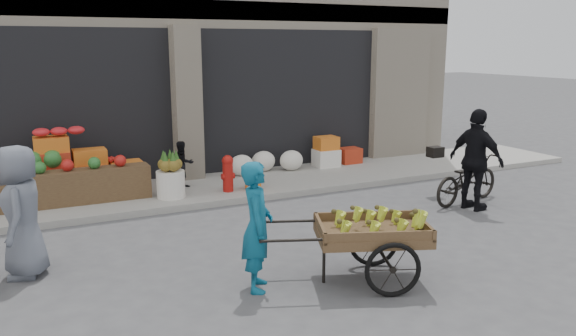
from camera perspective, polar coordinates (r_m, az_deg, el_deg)
name	(u,v)px	position (r m, az deg, el deg)	size (l,w,h in m)	color
ground	(294,263)	(7.70, 0.59, -9.63)	(80.00, 80.00, 0.00)	#424244
sidewalk	(202,190)	(11.32, -8.70, -2.20)	(18.00, 2.20, 0.12)	gray
building	(150,25)	(14.77, -13.83, 13.95)	(14.00, 6.45, 7.00)	beige
fruit_display	(66,169)	(11.01, -21.67, -0.08)	(3.10, 1.12, 1.24)	#AC2E17
pineapple_bin	(171,184)	(10.58, -11.82, -1.62)	(0.52, 0.52, 0.50)	silver
fire_hydrant	(228,172)	(10.81, -6.13, -0.40)	(0.22, 0.22, 0.71)	#A5140F
orange_bucket	(253,182)	(10.99, -3.56, -1.38)	(0.32, 0.32, 0.30)	orange
right_bay_goods	(305,156)	(12.75, 1.71, 1.21)	(3.35, 0.60, 0.70)	silver
seated_person	(183,165)	(11.20, -10.65, 0.34)	(0.45, 0.35, 0.93)	black
banana_cart	(368,228)	(6.98, 8.12, -6.08)	(2.44, 1.63, 0.95)	brown
vendor_woman	(257,226)	(6.68, -3.16, -5.94)	(0.57, 0.38, 1.57)	#0F5573
vendor_grey	(22,212)	(7.79, -25.42, -4.02)	(0.83, 0.54, 1.69)	slate
bicycle	(467,179)	(10.92, 17.70, -1.08)	(0.60, 1.72, 0.90)	black
cyclist	(476,160)	(10.41, 18.57, 0.77)	(1.06, 0.44, 1.81)	black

